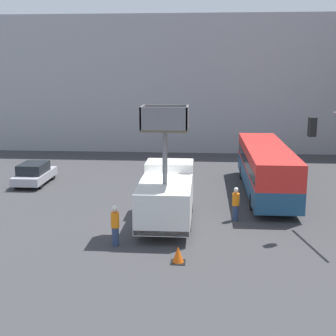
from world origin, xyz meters
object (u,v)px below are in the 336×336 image
at_px(city_bus, 266,166).
at_px(traffic_cone_near_truck, 178,255).
at_px(utility_truck, 167,194).
at_px(road_worker_directing, 236,204).
at_px(parked_car_curbside, 34,173).
at_px(road_worker_near_truck, 115,225).

distance_m(city_bus, traffic_cone_near_truck, 12.58).
bearing_deg(city_bus, traffic_cone_near_truck, 141.07).
distance_m(utility_truck, road_worker_directing, 3.75).
bearing_deg(traffic_cone_near_truck, parked_car_curbside, 130.17).
xyz_separation_m(city_bus, road_worker_directing, (-2.25, -5.71, -0.90)).
distance_m(city_bus, parked_car_curbside, 15.74).
relative_size(utility_truck, road_worker_near_truck, 3.28).
bearing_deg(road_worker_directing, city_bus, -165.79).
bearing_deg(utility_truck, city_bus, 48.28).
height_order(city_bus, parked_car_curbside, city_bus).
distance_m(city_bus, road_worker_near_truck, 12.60).
bearing_deg(road_worker_directing, utility_truck, -41.28).
distance_m(utility_truck, traffic_cone_near_truck, 5.16).
bearing_deg(city_bus, utility_truck, 122.79).
xyz_separation_m(road_worker_near_truck, parked_car_curbside, (-7.75, 10.97, -0.21)).
xyz_separation_m(utility_truck, road_worker_directing, (3.59, 0.83, -0.71)).
distance_m(utility_truck, road_worker_near_truck, 3.90).
height_order(utility_truck, road_worker_directing, utility_truck).
bearing_deg(traffic_cone_near_truck, city_bus, 66.56).
bearing_deg(city_bus, parked_car_curbside, 70.16).
distance_m(utility_truck, city_bus, 8.77).
relative_size(city_bus, traffic_cone_near_truck, 17.34).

